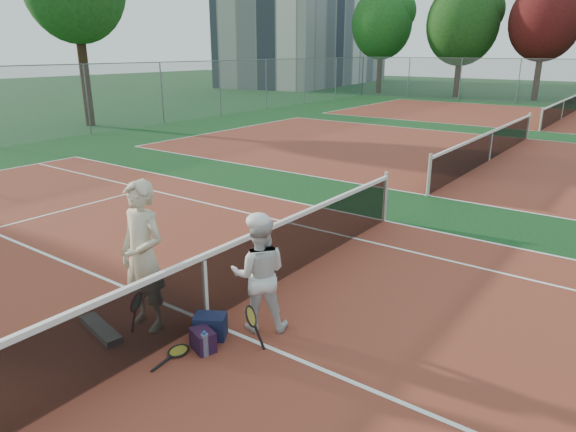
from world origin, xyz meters
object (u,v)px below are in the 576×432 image
at_px(player_a, 143,256).
at_px(racket_black_held, 251,328).
at_px(apartment_block, 310,10).
at_px(sports_bag_navy, 210,326).
at_px(sports_bag_purple, 203,340).
at_px(player_b, 259,274).
at_px(water_bottle, 205,345).
at_px(net_main, 205,289).
at_px(racket_spare, 178,351).
at_px(racket_red, 137,314).

bearing_deg(player_a, racket_black_held, 14.38).
distance_m(apartment_block, sports_bag_navy, 53.05).
bearing_deg(sports_bag_navy, sports_bag_purple, -63.78).
height_order(apartment_block, sports_bag_navy, apartment_block).
relative_size(player_a, player_b, 1.30).
bearing_deg(water_bottle, net_main, 133.38).
relative_size(player_b, sports_bag_purple, 4.71).
distance_m(sports_bag_navy, water_bottle, 0.43).
xyz_separation_m(racket_black_held, racket_spare, (-0.66, -0.64, -0.26)).
relative_size(player_a, sports_bag_purple, 6.14).
bearing_deg(sports_bag_purple, player_a, -179.49).
relative_size(racket_red, racket_spare, 0.98).
bearing_deg(racket_red, net_main, 39.00).
bearing_deg(sports_bag_navy, racket_spare, -96.73).
xyz_separation_m(apartment_block, racket_red, (27.48, -44.75, -7.20)).
relative_size(net_main, racket_spare, 18.28).
distance_m(apartment_block, player_b, 52.68).
height_order(apartment_block, player_a, apartment_block).
xyz_separation_m(racket_red, sports_bag_purple, (0.97, 0.23, -0.16)).
relative_size(apartment_block, player_b, 14.02).
height_order(racket_black_held, water_bottle, racket_black_held).
relative_size(racket_black_held, racket_spare, 0.95).
bearing_deg(sports_bag_purple, net_main, 130.97).
relative_size(apartment_block, racket_red, 37.27).
height_order(player_a, water_bottle, player_a).
bearing_deg(sports_bag_purple, sports_bag_navy, 116.22).
bearing_deg(racket_red, apartment_block, 104.89).
height_order(net_main, player_a, player_a).
bearing_deg(sports_bag_navy, water_bottle, -54.54).
height_order(apartment_block, water_bottle, apartment_block).
height_order(player_a, sports_bag_navy, player_a).
height_order(player_b, sports_bag_navy, player_b).
bearing_deg(apartment_block, player_a, -58.37).
bearing_deg(racket_red, water_bottle, -8.83).
bearing_deg(racket_spare, net_main, 12.69).
distance_m(racket_red, racket_spare, 0.82).
distance_m(net_main, racket_black_held, 0.95).
bearing_deg(racket_black_held, apartment_block, -78.10).
distance_m(player_b, racket_black_held, 0.72).
distance_m(apartment_block, racket_red, 53.01).
xyz_separation_m(player_b, racket_black_held, (0.23, -0.46, -0.50)).
distance_m(player_b, sports_bag_purple, 1.10).
distance_m(sports_bag_purple, water_bottle, 0.14).
bearing_deg(player_b, racket_black_held, 80.24).
bearing_deg(player_a, racket_red, -75.54).
distance_m(player_a, sports_bag_navy, 1.27).
relative_size(apartment_block, player_a, 10.76).
bearing_deg(player_b, sports_bag_purple, 38.16).
height_order(racket_red, racket_spare, racket_red).
bearing_deg(net_main, player_b, 25.87).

